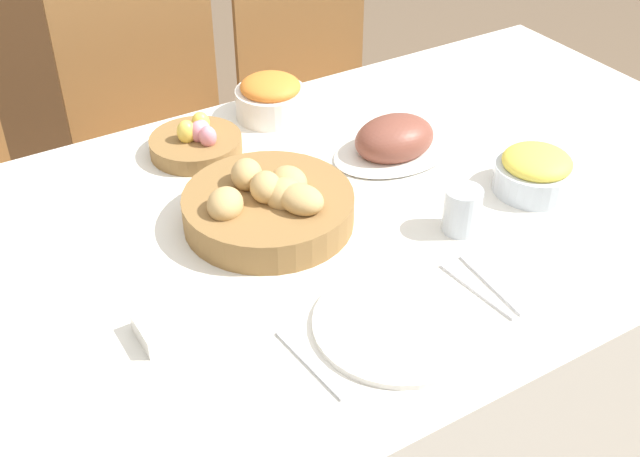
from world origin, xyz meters
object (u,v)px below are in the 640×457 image
fork (310,364)px  knife (477,291)px  carrot_bowl (271,97)px  drinking_cup (462,210)px  bread_basket (269,205)px  pineapple_bowl (535,171)px  sideboard (8,41)px  dinner_plate (398,324)px  chair_far_right (322,96)px  egg_basket (196,142)px  ham_platter (394,141)px  butter_dish (178,322)px  spoon (491,284)px  chair_far_center (163,141)px

fork → knife: same height
carrot_bowl → drinking_cup: 0.54m
bread_basket → knife: size_ratio=1.86×
pineapple_bowl → sideboard: bearing=105.8°
dinner_plate → knife: bearing=0.0°
pineapple_bowl → drinking_cup: pineapple_bowl is taller
chair_far_right → bread_basket: 1.00m
egg_basket → dinner_plate: bearing=-85.7°
egg_basket → ham_platter: bearing=-31.7°
sideboard → fork: size_ratio=6.96×
pineapple_bowl → knife: bearing=-148.4°
carrot_bowl → butter_dish: size_ratio=1.26×
bread_basket → egg_basket: size_ratio=1.63×
dinner_plate → sideboard: bearing=93.2°
chair_far_right → butter_dish: 1.27m
dinner_plate → knife: dinner_plate is taller
egg_basket → pineapple_bowl: (0.48, -0.45, 0.02)m
bread_basket → dinner_plate: (0.04, -0.34, -0.03)m
spoon → drinking_cup: drinking_cup is taller
sideboard → chair_far_center: bearing=-81.0°
bread_basket → pineapple_bowl: bread_basket is taller
dinner_plate → knife: (0.15, 0.00, -0.00)m
bread_basket → knife: 0.39m
knife → egg_basket: bearing=103.4°
sideboard → ham_platter: bearing=-76.6°
ham_platter → butter_dish: size_ratio=2.15×
bread_basket → pineapple_bowl: (0.47, -0.16, 0.00)m
drinking_cup → chair_far_center: bearing=101.5°
carrot_bowl → ham_platter: bearing=-63.4°
bread_basket → drinking_cup: bearing=-34.6°
sideboard → carrot_bowl: size_ratio=7.39×
carrot_bowl → sideboard: bearing=100.8°
sideboard → drinking_cup: (0.36, -1.99, 0.34)m
chair_far_center → bread_basket: chair_far_center is taller
egg_basket → dinner_plate: 0.63m
pineapple_bowl → ham_platter: bearing=121.1°
ham_platter → fork: size_ratio=1.61×
carrot_bowl → drinking_cup: carrot_bowl is taller
pineapple_bowl → dinner_plate: bearing=-158.3°
dinner_plate → spoon: (0.18, 0.00, -0.00)m
chair_far_right → chair_far_center: bearing=-179.6°
drinking_cup → sideboard: bearing=100.2°
pineapple_bowl → fork: (-0.59, -0.17, -0.04)m
knife → butter_dish: 0.47m
dinner_plate → chair_far_right: bearing=63.9°
sideboard → ham_platter: sideboard is taller
egg_basket → carrot_bowl: carrot_bowl is taller
ham_platter → knife: (-0.13, -0.42, -0.03)m
knife → spoon: 0.03m
chair_far_center → ham_platter: chair_far_center is taller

